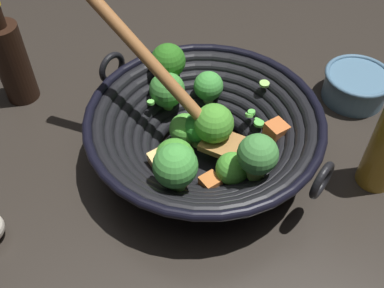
# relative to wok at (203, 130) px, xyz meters

# --- Properties ---
(ground_plane) EXTENTS (4.00, 4.00, 0.00)m
(ground_plane) POSITION_rel_wok_xyz_m (-0.00, 0.00, -0.06)
(ground_plane) COLOR #28231E
(wok) EXTENTS (0.35, 0.36, 0.28)m
(wok) POSITION_rel_wok_xyz_m (0.00, 0.00, 0.00)
(wok) COLOR black
(wok) RESTS_ON ground
(soy_sauce_bottle) EXTENTS (0.06, 0.06, 0.19)m
(soy_sauce_bottle) POSITION_rel_wok_xyz_m (-0.17, -0.30, 0.02)
(soy_sauce_bottle) COLOR black
(soy_sauce_bottle) RESTS_ON ground
(prep_bowl) EXTENTS (0.12, 0.12, 0.05)m
(prep_bowl) POSITION_rel_wok_xyz_m (-0.11, 0.28, -0.03)
(prep_bowl) COLOR slate
(prep_bowl) RESTS_ON ground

